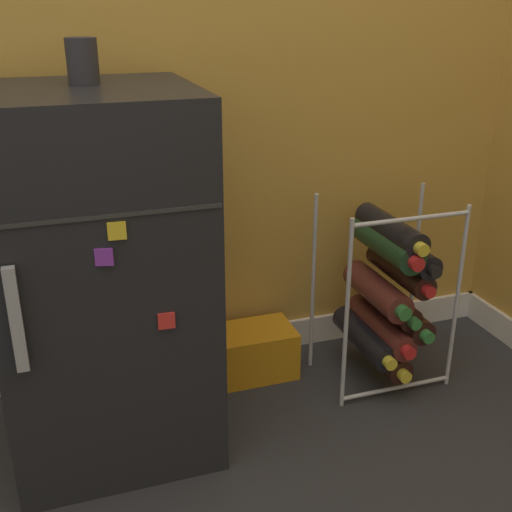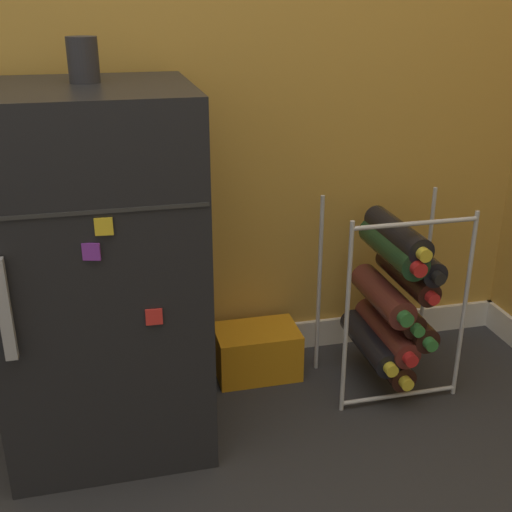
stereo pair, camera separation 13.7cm
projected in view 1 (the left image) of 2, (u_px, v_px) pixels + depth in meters
The scene contains 5 objects.
ground_plane at pixel (281, 466), 1.56m from camera, with size 14.00×14.00×0.00m, color #28282B.
mini_fridge at pixel (102, 278), 1.52m from camera, with size 0.47×0.50×0.88m.
wine_rack at pixel (386, 292), 1.84m from camera, with size 0.35×0.32×0.55m.
soda_box at pixel (252, 352), 1.92m from camera, with size 0.25×0.16×0.15m.
fridge_top_cup at pixel (82, 61), 1.38m from camera, with size 0.07×0.07×0.10m.
Camera 1 is at (-0.46, -1.17, 1.06)m, focal length 45.00 mm.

